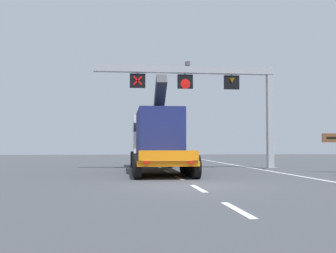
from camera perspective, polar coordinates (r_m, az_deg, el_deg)
The scene contains 5 objects.
ground at distance 16.36m, azimuth 3.33°, elevation -7.93°, with size 112.00×112.00×0.00m, color #424449.
lane_markings at distance 33.06m, azimuth -1.59°, elevation -5.19°, with size 0.20×48.31×0.01m.
edge_line_right at distance 29.49m, azimuth 11.31°, elevation -5.47°, with size 0.20×63.00×0.01m, color silver.
overhead_lane_gantry at distance 28.15m, azimuth 5.50°, elevation 5.39°, with size 11.98×0.90×6.98m.
heavy_haul_truck_orange at distance 26.99m, azimuth -1.71°, elevation -1.58°, with size 3.09×14.08×5.30m.
Camera 1 is at (-2.76, -16.05, 1.54)m, focal length 45.83 mm.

